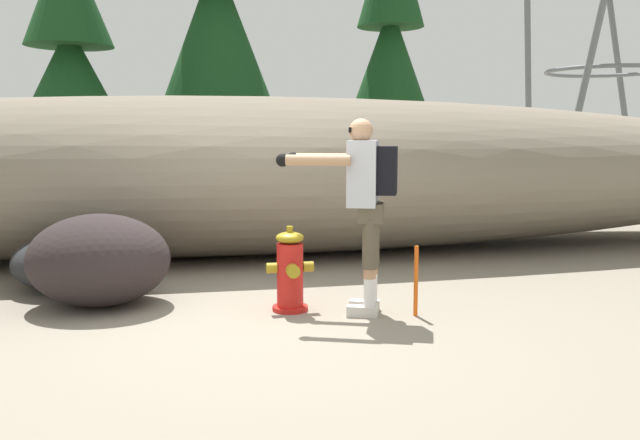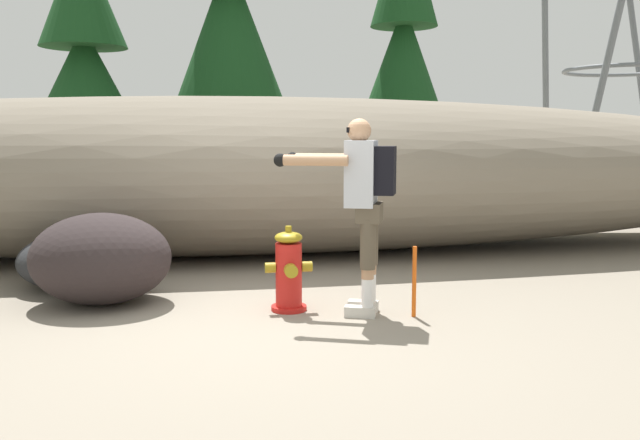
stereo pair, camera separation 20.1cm
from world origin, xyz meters
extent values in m
cube|color=gray|center=(0.00, 0.00, -0.02)|extent=(56.00, 56.00, 0.04)
ellipsoid|color=#756B5B|center=(0.00, 3.27, 1.00)|extent=(17.57, 3.20, 2.01)
cylinder|color=red|center=(0.19, 0.30, 0.02)|extent=(0.31, 0.31, 0.04)
cylinder|color=red|center=(0.19, 0.30, 0.32)|extent=(0.23, 0.23, 0.55)
ellipsoid|color=#9E8419|center=(0.19, 0.30, 0.64)|extent=(0.24, 0.24, 0.10)
cylinder|color=#9E8419|center=(0.19, 0.30, 0.72)|extent=(0.06, 0.06, 0.05)
cylinder|color=#9E8419|center=(0.03, 0.30, 0.38)|extent=(0.09, 0.09, 0.09)
cylinder|color=#9E8419|center=(0.35, 0.30, 0.38)|extent=(0.09, 0.09, 0.09)
cylinder|color=#9E8419|center=(0.19, 0.14, 0.38)|extent=(0.11, 0.09, 0.11)
cube|color=beige|center=(0.76, -0.02, 0.04)|extent=(0.28, 0.19, 0.09)
cylinder|color=white|center=(0.81, -0.04, 0.21)|extent=(0.10, 0.10, 0.24)
cylinder|color=tan|center=(0.81, -0.04, 0.37)|extent=(0.10, 0.10, 0.08)
cylinder|color=brown|center=(0.81, -0.04, 0.62)|extent=(0.13, 0.13, 0.41)
cube|color=beige|center=(0.83, 0.16, 0.04)|extent=(0.28, 0.19, 0.09)
cylinder|color=white|center=(0.88, 0.14, 0.21)|extent=(0.10, 0.10, 0.24)
cylinder|color=tan|center=(0.88, 0.14, 0.37)|extent=(0.10, 0.10, 0.08)
cylinder|color=brown|center=(0.88, 0.14, 0.62)|extent=(0.13, 0.13, 0.41)
cube|color=brown|center=(0.85, 0.05, 0.88)|extent=(0.30, 0.37, 0.16)
cube|color=#B7BCC6|center=(0.78, 0.07, 1.20)|extent=(0.35, 0.42, 0.55)
cube|color=black|center=(0.97, 0.00, 1.23)|extent=(0.25, 0.32, 0.40)
sphere|color=tan|center=(0.76, 0.08, 1.56)|extent=(0.20, 0.20, 0.20)
cube|color=black|center=(0.68, 0.11, 1.56)|extent=(0.07, 0.15, 0.04)
cylinder|color=tan|center=(0.36, 0.00, 1.32)|extent=(0.57, 0.29, 0.09)
sphere|color=black|center=(0.10, 0.10, 1.32)|extent=(0.11, 0.11, 0.11)
cylinder|color=tan|center=(0.51, 0.41, 1.32)|extent=(0.57, 0.29, 0.09)
sphere|color=black|center=(0.26, 0.51, 1.32)|extent=(0.11, 0.11, 0.11)
ellipsoid|color=#252628|center=(-1.87, 1.54, 0.27)|extent=(1.17, 1.17, 0.54)
ellipsoid|color=#2B2323|center=(-1.45, 0.82, 0.41)|extent=(1.43, 1.32, 0.83)
cylinder|color=#47331E|center=(-2.59, 7.34, 0.54)|extent=(0.28, 0.28, 1.09)
cone|color=#143D19|center=(-2.59, 7.34, 2.27)|extent=(2.35, 2.35, 2.37)
cylinder|color=#47331E|center=(0.01, 7.89, 0.76)|extent=(0.31, 0.31, 1.52)
cone|color=#143D19|center=(0.01, 7.89, 3.21)|extent=(2.57, 2.57, 3.38)
cylinder|color=#47331E|center=(3.60, 8.31, 0.64)|extent=(0.26, 0.26, 1.28)
cone|color=#143D19|center=(3.60, 8.31, 2.75)|extent=(2.14, 2.14, 2.95)
cylinder|color=slate|center=(11.22, 11.45, 3.11)|extent=(1.00, 1.00, 6.25)
cylinder|color=slate|center=(8.46, 11.45, 3.11)|extent=(1.00, 1.00, 6.25)
cylinder|color=slate|center=(8.46, 8.69, 3.11)|extent=(1.00, 1.00, 6.25)
torus|color=slate|center=(9.84, 10.07, 3.11)|extent=(2.97, 2.97, 0.10)
cylinder|color=#E55914|center=(1.20, -0.09, 0.30)|extent=(0.04, 0.04, 0.60)
camera|label=1|loc=(-0.70, -5.33, 1.52)|focal=37.58mm
camera|label=2|loc=(-0.50, -5.37, 1.52)|focal=37.58mm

